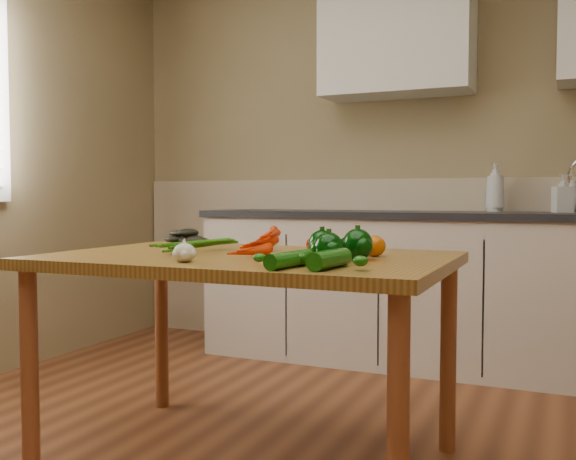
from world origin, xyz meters
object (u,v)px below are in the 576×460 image
(table, at_px, (248,278))
(soap_bottle_b, at_px, (563,193))
(soap_bottle_a, at_px, (495,187))
(soap_bottle_c, at_px, (573,196))
(carrot_bunch, at_px, (241,244))
(tomato_c, at_px, (374,246))
(tomato_a, at_px, (316,245))
(pepper_c, at_px, (329,248))
(pepper_b, at_px, (358,245))
(zucchini_a, at_px, (330,259))
(leafy_greens, at_px, (185,234))
(garlic_bulb, at_px, (184,253))
(zucchini_b, at_px, (290,259))
(tomato_b, at_px, (360,246))
(pepper_a, at_px, (322,245))

(table, distance_m, soap_bottle_b, 2.02)
(soap_bottle_a, relative_size, soap_bottle_c, 1.60)
(carrot_bunch, height_order, tomato_c, tomato_c)
(carrot_bunch, height_order, tomato_a, carrot_bunch)
(pepper_c, distance_m, tomato_a, 0.32)
(soap_bottle_c, relative_size, pepper_b, 1.72)
(pepper_c, xyz_separation_m, tomato_a, (-0.15, 0.28, -0.01))
(pepper_b, distance_m, zucchini_a, 0.29)
(leafy_greens, distance_m, garlic_bulb, 0.70)
(zucchini_b, bearing_deg, tomato_b, 83.46)
(leafy_greens, bearing_deg, table, -31.26)
(soap_bottle_b, height_order, soap_bottle_c, soap_bottle_b)
(tomato_a, distance_m, zucchini_a, 0.48)
(garlic_bulb, distance_m, pepper_a, 0.47)
(tomato_c, bearing_deg, carrot_bunch, -170.10)
(tomato_a, distance_m, zucchini_b, 0.46)
(soap_bottle_b, relative_size, soap_bottle_c, 1.17)
(soap_bottle_c, xyz_separation_m, tomato_b, (-0.71, -1.61, -0.19))
(tomato_a, bearing_deg, soap_bottle_b, 62.66)
(table, xyz_separation_m, zucchini_b, (0.31, -0.33, 0.11))
(tomato_a, height_order, tomato_c, tomato_c)
(tomato_a, xyz_separation_m, zucchini_a, (0.21, -0.43, -0.01))
(tomato_a, xyz_separation_m, tomato_b, (0.15, 0.05, -0.00))
(soap_bottle_c, bearing_deg, tomato_b, -145.87)
(soap_bottle_b, xyz_separation_m, tomato_b, (-0.67, -1.53, -0.20))
(carrot_bunch, height_order, pepper_c, pepper_c)
(table, height_order, soap_bottle_a, soap_bottle_a)
(pepper_b, xyz_separation_m, tomato_a, (-0.21, 0.14, -0.02))
(soap_bottle_c, height_order, leafy_greens, soap_bottle_c)
(carrot_bunch, distance_m, tomato_c, 0.50)
(soap_bottle_c, relative_size, tomato_a, 2.37)
(tomato_b, bearing_deg, soap_bottle_a, 79.49)
(soap_bottle_b, relative_size, pepper_b, 2.01)
(pepper_c, bearing_deg, carrot_bunch, 155.36)
(pepper_a, distance_m, tomato_a, 0.17)
(table, relative_size, tomato_c, 17.89)
(pepper_b, distance_m, tomato_b, 0.21)
(garlic_bulb, distance_m, tomato_a, 0.53)
(leafy_greens, relative_size, pepper_a, 2.13)
(tomato_a, bearing_deg, tomato_b, 19.40)
(soap_bottle_b, xyz_separation_m, garlic_bulb, (-1.10, -2.03, -0.20))
(pepper_b, xyz_separation_m, tomato_c, (0.02, 0.14, -0.01))
(soap_bottle_a, bearing_deg, zucchini_b, 133.46)
(garlic_bulb, distance_m, pepper_c, 0.47)
(tomato_a, bearing_deg, pepper_c, -61.45)
(tomato_a, bearing_deg, zucchini_b, -78.41)
(carrot_bunch, xyz_separation_m, pepper_b, (0.47, -0.05, 0.02))
(pepper_b, height_order, zucchini_b, pepper_b)
(soap_bottle_b, distance_m, garlic_bulb, 2.32)
(table, height_order, carrot_bunch, carrot_bunch)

